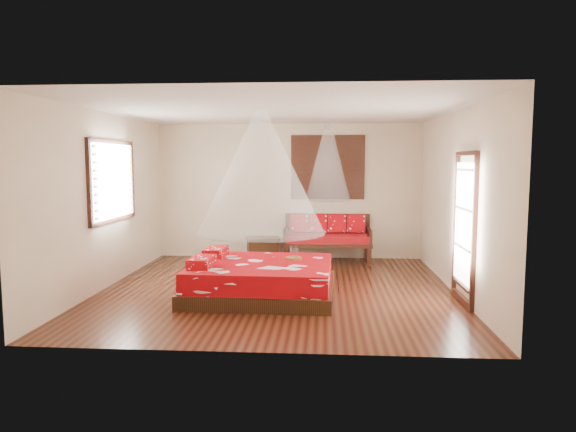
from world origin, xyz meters
name	(u,v)px	position (x,y,z in m)	size (l,w,h in m)	color
room	(277,201)	(0.00, 0.00, 1.40)	(5.54, 5.54, 2.84)	black
bed	(260,279)	(-0.22, -0.40, 0.25)	(2.22, 2.03, 0.64)	black
daybed	(327,236)	(0.80, 2.38, 0.52)	(1.75, 0.78, 0.94)	black
storage_chest	(263,248)	(-0.52, 2.45, 0.23)	(0.75, 0.62, 0.46)	black
shutter_panel	(328,167)	(0.80, 2.72, 1.90)	(1.52, 0.06, 1.32)	black
window_left	(113,181)	(-2.71, 0.20, 1.70)	(0.10, 1.74, 1.34)	black
glazed_door	(464,229)	(2.72, -0.60, 1.07)	(0.08, 1.02, 2.16)	black
wine_tray	(294,256)	(0.27, -0.08, 0.55)	(0.26, 0.26, 0.21)	brown
mosquito_net_main	(261,173)	(-0.20, -0.40, 1.85)	(1.90, 1.90, 1.80)	white
mosquito_net_daybed	(328,162)	(0.80, 2.25, 2.00)	(0.90, 0.90, 1.50)	white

